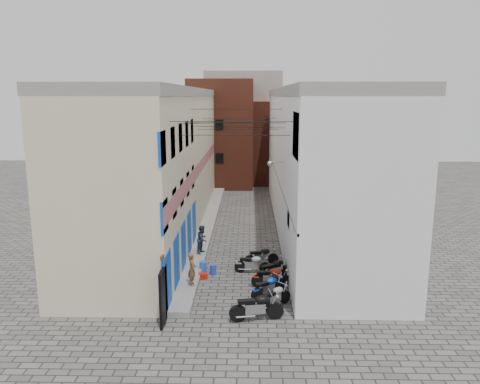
# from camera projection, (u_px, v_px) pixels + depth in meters

# --- Properties ---
(ground) EXTENTS (90.00, 90.00, 0.00)m
(ground) POSITION_uv_depth(u_px,v_px,m) (231.00, 319.00, 18.18)
(ground) COLOR #4F4D4B
(ground) RESTS_ON ground
(plinth) EXTENTS (0.90, 26.00, 0.25)m
(plinth) POSITION_uv_depth(u_px,v_px,m) (208.00, 225.00, 30.93)
(plinth) COLOR gray
(plinth) RESTS_ON ground
(building_left) EXTENTS (5.10, 27.00, 9.00)m
(building_left) POSITION_uv_depth(u_px,v_px,m) (161.00, 159.00, 30.05)
(building_left) COLOR beige
(building_left) RESTS_ON ground
(building_right) EXTENTS (5.94, 26.00, 9.00)m
(building_right) POSITION_uv_depth(u_px,v_px,m) (317.00, 160.00, 29.89)
(building_right) COLOR white
(building_right) RESTS_ON ground
(building_far_brick_left) EXTENTS (6.00, 6.00, 10.00)m
(building_far_brick_left) POSITION_uv_depth(u_px,v_px,m) (222.00, 133.00, 44.63)
(building_far_brick_left) COLOR brown
(building_far_brick_left) RESTS_ON ground
(building_far_brick_right) EXTENTS (5.00, 6.00, 8.00)m
(building_far_brick_right) POSITION_uv_depth(u_px,v_px,m) (273.00, 142.00, 46.68)
(building_far_brick_right) COLOR brown
(building_far_brick_right) RESTS_ON ground
(building_far_concrete) EXTENTS (8.00, 5.00, 11.00)m
(building_far_concrete) POSITION_uv_depth(u_px,v_px,m) (243.00, 124.00, 50.36)
(building_far_concrete) COLOR gray
(building_far_concrete) RESTS_ON ground
(far_shopfront) EXTENTS (2.00, 0.30, 2.40)m
(far_shopfront) POSITION_uv_depth(u_px,v_px,m) (242.00, 178.00, 42.61)
(far_shopfront) COLOR black
(far_shopfront) RESTS_ON ground
(overhead_wires) EXTENTS (5.80, 13.02, 1.32)m
(overhead_wires) POSITION_uv_depth(u_px,v_px,m) (236.00, 123.00, 24.23)
(overhead_wires) COLOR black
(overhead_wires) RESTS_ON ground
(motorcycle_a) EXTENTS (2.22, 1.02, 1.23)m
(motorcycle_a) POSITION_uv_depth(u_px,v_px,m) (257.00, 306.00, 17.94)
(motorcycle_a) COLOR black
(motorcycle_a) RESTS_ON ground
(motorcycle_b) EXTENTS (1.67, 1.59, 1.02)m
(motorcycle_b) POSITION_uv_depth(u_px,v_px,m) (275.00, 296.00, 19.07)
(motorcycle_b) COLOR #A8A8AD
(motorcycle_b) RESTS_ON ground
(motorcycle_c) EXTENTS (1.78, 1.49, 1.03)m
(motorcycle_c) POSITION_uv_depth(u_px,v_px,m) (269.00, 286.00, 20.05)
(motorcycle_c) COLOR #0C41BF
(motorcycle_c) RESTS_ON ground
(motorcycle_d) EXTENTS (1.84, 0.58, 1.07)m
(motorcycle_d) POSITION_uv_depth(u_px,v_px,m) (272.00, 276.00, 21.09)
(motorcycle_d) COLOR #A41D0B
(motorcycle_d) RESTS_ON ground
(motorcycle_e) EXTENTS (2.02, 1.55, 1.14)m
(motorcycle_e) POSITION_uv_depth(u_px,v_px,m) (274.00, 268.00, 21.91)
(motorcycle_e) COLOR black
(motorcycle_e) RESTS_ON ground
(motorcycle_f) EXTENTS (1.84, 0.72, 1.04)m
(motorcycle_f) POSITION_uv_depth(u_px,v_px,m) (253.00, 263.00, 22.80)
(motorcycle_f) COLOR #A4A3A8
(motorcycle_f) RESTS_ON ground
(motorcycle_g) EXTENTS (1.85, 0.93, 1.03)m
(motorcycle_g) POSITION_uv_depth(u_px,v_px,m) (262.00, 255.00, 23.91)
(motorcycle_g) COLOR black
(motorcycle_g) RESTS_ON ground
(person_a) EXTENTS (0.49, 0.62, 1.50)m
(person_a) POSITION_uv_depth(u_px,v_px,m) (192.00, 269.00, 20.66)
(person_a) COLOR brown
(person_a) RESTS_ON plinth
(person_b) EXTENTS (0.80, 0.89, 1.52)m
(person_b) POSITION_uv_depth(u_px,v_px,m) (202.00, 239.00, 24.94)
(person_b) COLOR #2C3043
(person_b) RESTS_ON plinth
(water_jug_near) EXTENTS (0.39, 0.39, 0.49)m
(water_jug_near) POSITION_uv_depth(u_px,v_px,m) (213.00, 270.00, 22.67)
(water_jug_near) COLOR blue
(water_jug_near) RESTS_ON ground
(water_jug_far) EXTENTS (0.42, 0.42, 0.57)m
(water_jug_far) POSITION_uv_depth(u_px,v_px,m) (203.00, 267.00, 22.87)
(water_jug_far) COLOR blue
(water_jug_far) RESTS_ON ground
(red_crate) EXTENTS (0.45, 0.36, 0.26)m
(red_crate) POSITION_uv_depth(u_px,v_px,m) (203.00, 276.00, 22.18)
(red_crate) COLOR #B01B0C
(red_crate) RESTS_ON ground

